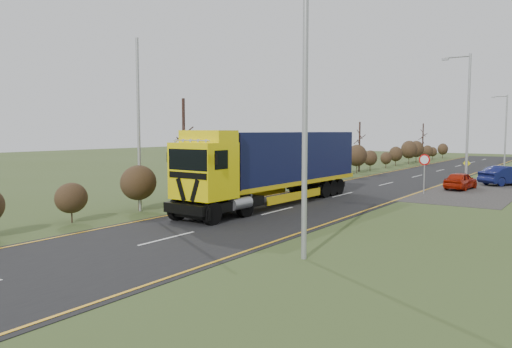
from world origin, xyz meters
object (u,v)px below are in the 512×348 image
object	(u,v)px
car_blue_sedan	(507,176)
streetlight_near	(302,107)
car_red_hatchback	(460,181)
lorry	(275,163)
speed_sign	(424,166)

from	to	relation	value
car_blue_sedan	streetlight_near	xyz separation A→B (m)	(-2.17, -28.12, 4.19)
car_red_hatchback	streetlight_near	world-z (taller)	streetlight_near
car_red_hatchback	lorry	bearing A→B (deg)	68.11
car_red_hatchback	speed_sign	distance (m)	4.53
car_red_hatchback	car_blue_sedan	bearing A→B (deg)	-109.21
car_blue_sedan	streetlight_near	world-z (taller)	streetlight_near
car_blue_sedan	speed_sign	world-z (taller)	speed_sign
car_red_hatchback	streetlight_near	xyz separation A→B (m)	(0.10, -23.15, 4.30)
car_red_hatchback	car_blue_sedan	distance (m)	5.47
streetlight_near	car_blue_sedan	bearing A→B (deg)	85.58
lorry	speed_sign	distance (m)	10.99
car_red_hatchback	car_blue_sedan	xyz separation A→B (m)	(2.28, 4.97, 0.11)
lorry	speed_sign	world-z (taller)	lorry
car_blue_sedan	speed_sign	xyz separation A→B (m)	(-3.66, -9.10, 1.15)
lorry	car_blue_sedan	bearing A→B (deg)	65.39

